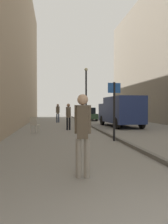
{
  "coord_description": "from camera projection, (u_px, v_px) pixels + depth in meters",
  "views": [
    {
      "loc": [
        -1.37,
        -1.65,
        1.5
      ],
      "look_at": [
        0.66,
        12.48,
        1.19
      ],
      "focal_mm": 35.46,
      "sensor_mm": 36.0,
      "label": 1
    }
  ],
  "objects": [
    {
      "name": "kerb_strip",
      "position": [
        99.0,
        130.0,
        13.96
      ],
      "size": [
        0.16,
        40.0,
        0.12
      ],
      "primitive_type": "cube",
      "color": "#615F5B",
      "rests_on": "ground_plane"
    },
    {
      "name": "pedestrian_far_crossing",
      "position": [
        68.0,
        115.0,
        14.48
      ],
      "size": [
        0.33,
        0.26,
        1.74
      ],
      "rotation": [
        0.0,
        0.0,
        0.38
      ],
      "color": "black",
      "rests_on": "ground_plane"
    },
    {
      "name": "lamp_post",
      "position": [
        86.0,
        92.0,
        18.29
      ],
      "size": [
        0.28,
        0.28,
        4.76
      ],
      "color": "black",
      "rests_on": "ground_plane"
    },
    {
      "name": "parked_car",
      "position": [
        87.0,
        114.0,
        25.6
      ],
      "size": [
        1.88,
        4.22,
        1.45
      ],
      "rotation": [
        0.0,
        0.0,
        -0.01
      ],
      "color": "#335138",
      "rests_on": "ground_plane"
    },
    {
      "name": "ground_plane",
      "position": [
        75.0,
        131.0,
        13.74
      ],
      "size": [
        80.0,
        80.0,
        0.0
      ],
      "primitive_type": "plane",
      "color": "gray"
    },
    {
      "name": "cafe_chair_near_window",
      "position": [
        34.0,
        124.0,
        12.7
      ],
      "size": [
        0.59,
        0.59,
        0.94
      ],
      "rotation": [
        0.0,
        0.0,
        5.83
      ],
      "color": "#B7B2A8",
      "rests_on": "ground_plane"
    },
    {
      "name": "pedestrian_mid_block",
      "position": [
        58.0,
        112.0,
        21.51
      ],
      "size": [
        0.36,
        0.24,
        1.81
      ],
      "rotation": [
        0.0,
        0.0,
        3.07
      ],
      "color": "#2D3851",
      "rests_on": "ground_plane"
    },
    {
      "name": "street_sign_post",
      "position": [
        114.0,
        106.0,
        9.78
      ],
      "size": [
        0.6,
        0.12,
        2.6
      ],
      "rotation": [
        0.0,
        0.0,
        3.29
      ],
      "color": "black",
      "rests_on": "ground_plane"
    },
    {
      "name": "delivery_van",
      "position": [
        120.0,
        111.0,
        16.98
      ],
      "size": [
        2.23,
        5.45,
        2.27
      ],
      "rotation": [
        0.0,
        0.0,
        0.04
      ],
      "color": "navy",
      "rests_on": "ground_plane"
    },
    {
      "name": "pedestrian_main_foreground",
      "position": [
        83.0,
        130.0,
        4.67
      ],
      "size": [
        0.35,
        0.24,
        1.77
      ],
      "rotation": [
        0.0,
        0.0,
        -0.19
      ],
      "color": "gray",
      "rests_on": "ground_plane"
    }
  ]
}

